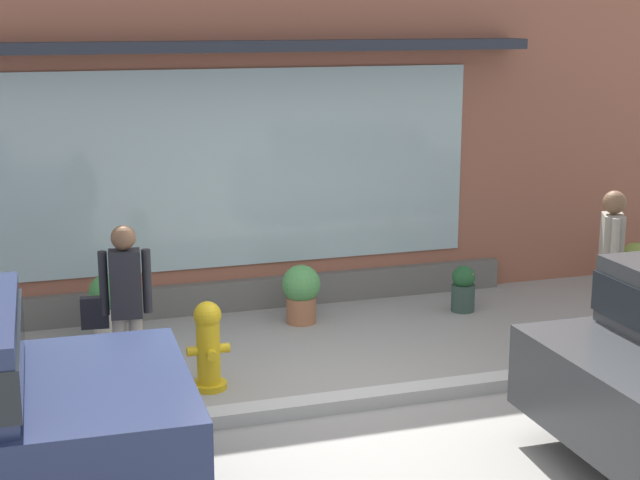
{
  "coord_description": "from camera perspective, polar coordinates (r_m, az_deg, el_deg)",
  "views": [
    {
      "loc": [
        -2.74,
        -7.81,
        3.41
      ],
      "look_at": [
        0.19,
        1.2,
        1.2
      ],
      "focal_mm": 54.7,
      "sensor_mm": 36.0,
      "label": 1
    }
  ],
  "objects": [
    {
      "name": "pedestrian_passerby",
      "position": [
        10.11,
        16.63,
        -1.17
      ],
      "size": [
        0.31,
        0.44,
        1.72
      ],
      "rotation": [
        0.0,
        0.0,
        4.25
      ],
      "color": "brown",
      "rests_on": "ground_plane"
    },
    {
      "name": "potted_plant_doorstep",
      "position": [
        12.98,
        17.92,
        -1.28
      ],
      "size": [
        0.33,
        0.33,
        0.59
      ],
      "color": "#9E6042",
      "rests_on": "ground_plane"
    },
    {
      "name": "potted_plant_low_front",
      "position": [
        10.95,
        -1.11,
        -3.02
      ],
      "size": [
        0.43,
        0.43,
        0.67
      ],
      "color": "#9E6042",
      "rests_on": "ground_plane"
    },
    {
      "name": "ground_plane",
      "position": [
        8.95,
        1.24,
        -9.28
      ],
      "size": [
        60.0,
        60.0,
        0.0
      ],
      "primitive_type": "plane",
      "color": "gray"
    },
    {
      "name": "potted_plant_near_hydrant",
      "position": [
        10.59,
        -12.32,
        -3.69
      ],
      "size": [
        0.38,
        0.38,
        0.73
      ],
      "color": "#B7B2A3",
      "rests_on": "ground_plane"
    },
    {
      "name": "storefront",
      "position": [
        11.38,
        -4.06,
        7.71
      ],
      "size": [
        14.0,
        0.81,
        4.76
      ],
      "color": "#935642",
      "rests_on": "ground_plane"
    },
    {
      "name": "pedestrian_with_handbag",
      "position": [
        8.74,
        -11.42,
        -3.6
      ],
      "size": [
        0.62,
        0.23,
        1.63
      ],
      "rotation": [
        0.0,
        0.0,
        3.03
      ],
      "color": "#9E9384",
      "rests_on": "ground_plane"
    },
    {
      "name": "potted_plant_window_center",
      "position": [
        11.52,
        8.39,
        -2.81
      ],
      "size": [
        0.27,
        0.27,
        0.55
      ],
      "color": "#33473D",
      "rests_on": "ground_plane"
    },
    {
      "name": "fire_hydrant",
      "position": [
        9.1,
        -6.56,
        -6.11
      ],
      "size": [
        0.4,
        0.36,
        0.84
      ],
      "color": "gold",
      "rests_on": "ground_plane"
    },
    {
      "name": "curb_strip",
      "position": [
        8.75,
        1.68,
        -9.39
      ],
      "size": [
        14.0,
        0.24,
        0.12
      ],
      "primitive_type": "cube",
      "color": "#B2B2AD",
      "rests_on": "ground_plane"
    }
  ]
}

